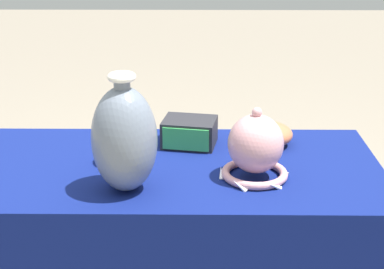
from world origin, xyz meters
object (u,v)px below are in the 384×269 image
at_px(vase_dome_bell, 255,149).
at_px(bowl_shallow_celadon, 118,152).
at_px(vase_tall_bulbous, 124,139).
at_px(bowl_shallow_terracotta, 268,134).
at_px(mosaic_tile_box, 189,132).

distance_m(vase_dome_bell, bowl_shallow_celadon, 0.39).
distance_m(vase_tall_bulbous, bowl_shallow_terracotta, 0.51).
bearing_deg(vase_tall_bulbous, mosaic_tile_box, 62.72).
xyz_separation_m(vase_tall_bulbous, mosaic_tile_box, (0.16, 0.31, -0.10)).
relative_size(vase_tall_bulbous, bowl_shallow_celadon, 2.50).
distance_m(bowl_shallow_celadon, bowl_shallow_terracotta, 0.46).
bearing_deg(vase_dome_bell, mosaic_tile_box, 127.92).
xyz_separation_m(vase_dome_bell, mosaic_tile_box, (-0.18, 0.23, -0.04)).
bearing_deg(vase_dome_bell, vase_tall_bulbous, -167.18).
bearing_deg(bowl_shallow_celadon, vase_tall_bulbous, -76.51).
xyz_separation_m(mosaic_tile_box, bowl_shallow_celadon, (-0.20, -0.13, -0.01)).
xyz_separation_m(mosaic_tile_box, bowl_shallow_terracotta, (0.24, 0.00, -0.01)).
height_order(vase_dome_bell, bowl_shallow_terracotta, vase_dome_bell).
bearing_deg(vase_tall_bulbous, vase_dome_bell, 12.82).
bearing_deg(bowl_shallow_terracotta, mosaic_tile_box, -179.33).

